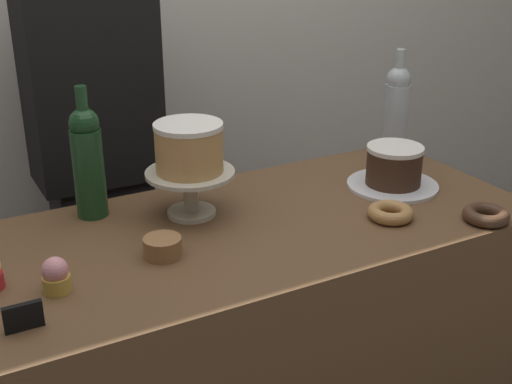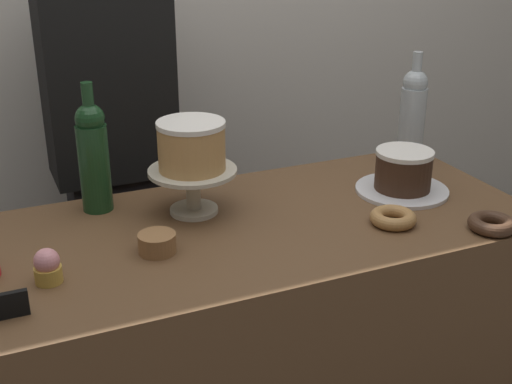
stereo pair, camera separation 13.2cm
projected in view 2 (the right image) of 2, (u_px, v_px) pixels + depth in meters
back_wall at (149, 5)px, 2.23m from camera, size 6.00×0.05×2.60m
display_counter at (256, 373)px, 1.81m from camera, size 1.37×0.63×0.89m
cake_stand_pedestal at (193, 183)px, 1.66m from camera, size 0.22×0.22×0.12m
white_layer_cake at (192, 146)px, 1.63m from camera, size 0.17×0.17×0.12m
silver_serving_platter at (402, 190)px, 1.81m from camera, size 0.25×0.25×0.01m
chocolate_round_cake at (404, 170)px, 1.79m from camera, size 0.15×0.15×0.11m
wine_bottle_clear at (413, 113)px, 1.99m from camera, size 0.08×0.08×0.33m
wine_bottle_green at (93, 155)px, 1.66m from camera, size 0.08×0.08×0.33m
cupcake_strawberry at (47, 267)px, 1.37m from camera, size 0.06×0.06×0.07m
donut_maple at (393, 218)px, 1.63m from camera, size 0.11×0.11×0.03m
donut_chocolate at (492, 224)px, 1.60m from camera, size 0.11×0.11×0.03m
cookie_stack at (157, 243)px, 1.49m from camera, size 0.08×0.08×0.04m
price_sign_chalkboard at (9, 305)px, 1.25m from camera, size 0.07×0.01×0.05m
barista_figure at (115, 175)px, 2.07m from camera, size 0.36×0.22×1.60m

